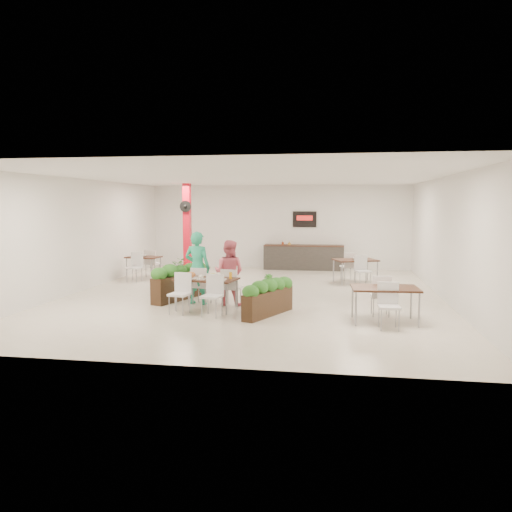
{
  "coord_description": "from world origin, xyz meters",
  "views": [
    {
      "loc": [
        2.22,
        -13.2,
        2.49
      ],
      "look_at": [
        0.1,
        -0.1,
        1.1
      ],
      "focal_mm": 35.0,
      "sensor_mm": 36.0,
      "label": 1
    }
  ],
  "objects_px": {
    "side_table_a": "(144,260)",
    "side_table_c": "(385,292)",
    "diner_man": "(197,268)",
    "side_table_b": "(355,263)",
    "service_counter": "(304,257)",
    "main_table": "(206,283)",
    "planter_right": "(268,294)",
    "diner_woman": "(229,273)",
    "planter_left": "(180,279)",
    "red_column": "(187,228)"
  },
  "relations": [
    {
      "from": "red_column",
      "to": "diner_man",
      "type": "relative_size",
      "value": 1.76
    },
    {
      "from": "side_table_a",
      "to": "side_table_c",
      "type": "height_order",
      "value": "same"
    },
    {
      "from": "diner_man",
      "to": "side_table_b",
      "type": "height_order",
      "value": "diner_man"
    },
    {
      "from": "diner_woman",
      "to": "side_table_a",
      "type": "xyz_separation_m",
      "value": [
        -3.72,
        3.75,
        -0.19
      ]
    },
    {
      "from": "red_column",
      "to": "diner_woman",
      "type": "xyz_separation_m",
      "value": [
        2.62,
        -5.11,
        -0.84
      ]
    },
    {
      "from": "service_counter",
      "to": "planter_left",
      "type": "distance_m",
      "value": 7.03
    },
    {
      "from": "side_table_a",
      "to": "side_table_b",
      "type": "relative_size",
      "value": 1.0
    },
    {
      "from": "main_table",
      "to": "side_table_a",
      "type": "xyz_separation_m",
      "value": [
        -3.31,
        4.4,
        -0.02
      ]
    },
    {
      "from": "red_column",
      "to": "diner_man",
      "type": "distance_m",
      "value": 5.47
    },
    {
      "from": "planter_right",
      "to": "side_table_b",
      "type": "bearing_deg",
      "value": 67.33
    },
    {
      "from": "side_table_b",
      "to": "diner_man",
      "type": "bearing_deg",
      "value": -156.06
    },
    {
      "from": "red_column",
      "to": "side_table_b",
      "type": "bearing_deg",
      "value": -10.8
    },
    {
      "from": "diner_man",
      "to": "planter_left",
      "type": "bearing_deg",
      "value": -30.75
    },
    {
      "from": "diner_man",
      "to": "planter_right",
      "type": "height_order",
      "value": "diner_man"
    },
    {
      "from": "main_table",
      "to": "red_column",
      "type": "bearing_deg",
      "value": 110.98
    },
    {
      "from": "side_table_a",
      "to": "side_table_b",
      "type": "bearing_deg",
      "value": 10.29
    },
    {
      "from": "main_table",
      "to": "planter_left",
      "type": "bearing_deg",
      "value": 130.5
    },
    {
      "from": "service_counter",
      "to": "main_table",
      "type": "relative_size",
      "value": 1.67
    },
    {
      "from": "planter_right",
      "to": "side_table_b",
      "type": "height_order",
      "value": "planter_right"
    },
    {
      "from": "planter_right",
      "to": "side_table_c",
      "type": "distance_m",
      "value": 2.53
    },
    {
      "from": "planter_right",
      "to": "main_table",
      "type": "bearing_deg",
      "value": 167.51
    },
    {
      "from": "planter_left",
      "to": "side_table_b",
      "type": "xyz_separation_m",
      "value": [
        4.61,
        3.48,
        0.11
      ]
    },
    {
      "from": "main_table",
      "to": "planter_left",
      "type": "relative_size",
      "value": 0.9
    },
    {
      "from": "diner_man",
      "to": "diner_woman",
      "type": "xyz_separation_m",
      "value": [
        0.8,
        0.0,
        -0.1
      ]
    },
    {
      "from": "red_column",
      "to": "service_counter",
      "type": "xyz_separation_m",
      "value": [
        4.0,
        1.86,
        -1.15
      ]
    },
    {
      "from": "diner_man",
      "to": "diner_woman",
      "type": "relative_size",
      "value": 1.13
    },
    {
      "from": "service_counter",
      "to": "side_table_a",
      "type": "height_order",
      "value": "service_counter"
    },
    {
      "from": "main_table",
      "to": "side_table_b",
      "type": "bearing_deg",
      "value": 52.21
    },
    {
      "from": "main_table",
      "to": "diner_man",
      "type": "relative_size",
      "value": 0.99
    },
    {
      "from": "side_table_c",
      "to": "side_table_b",
      "type": "bearing_deg",
      "value": 91.35
    },
    {
      "from": "planter_left",
      "to": "planter_right",
      "type": "xyz_separation_m",
      "value": [
        2.53,
        -1.51,
        -0.04
      ]
    },
    {
      "from": "main_table",
      "to": "planter_right",
      "type": "relative_size",
      "value": 1.07
    },
    {
      "from": "diner_woman",
      "to": "planter_left",
      "type": "height_order",
      "value": "diner_woman"
    },
    {
      "from": "side_table_c",
      "to": "planter_right",
      "type": "bearing_deg",
      "value": 170.83
    },
    {
      "from": "service_counter",
      "to": "side_table_b",
      "type": "bearing_deg",
      "value": -58.57
    },
    {
      "from": "diner_man",
      "to": "planter_left",
      "type": "distance_m",
      "value": 0.89
    },
    {
      "from": "service_counter",
      "to": "main_table",
      "type": "distance_m",
      "value": 7.83
    },
    {
      "from": "main_table",
      "to": "planter_left",
      "type": "height_order",
      "value": "planter_left"
    },
    {
      "from": "service_counter",
      "to": "planter_right",
      "type": "height_order",
      "value": "service_counter"
    },
    {
      "from": "planter_right",
      "to": "side_table_a",
      "type": "relative_size",
      "value": 1.01
    },
    {
      "from": "red_column",
      "to": "planter_left",
      "type": "relative_size",
      "value": 1.6
    },
    {
      "from": "planter_left",
      "to": "side_table_b",
      "type": "relative_size",
      "value": 1.2
    },
    {
      "from": "planter_right",
      "to": "side_table_b",
      "type": "relative_size",
      "value": 1.01
    },
    {
      "from": "side_table_b",
      "to": "red_column",
      "type": "bearing_deg",
      "value": 148.13
    },
    {
      "from": "diner_man",
      "to": "side_table_c",
      "type": "relative_size",
      "value": 1.11
    },
    {
      "from": "diner_man",
      "to": "red_column",
      "type": "bearing_deg",
      "value": -60.77
    },
    {
      "from": "main_table",
      "to": "planter_right",
      "type": "bearing_deg",
      "value": -12.49
    },
    {
      "from": "diner_man",
      "to": "planter_left",
      "type": "xyz_separation_m",
      "value": [
        -0.61,
        0.52,
        -0.38
      ]
    },
    {
      "from": "planter_left",
      "to": "planter_right",
      "type": "height_order",
      "value": "planter_left"
    },
    {
      "from": "diner_woman",
      "to": "planter_left",
      "type": "relative_size",
      "value": 0.8
    }
  ]
}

